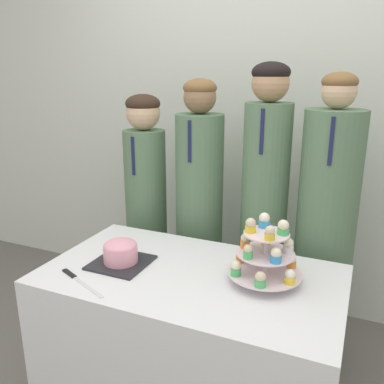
{
  "coord_description": "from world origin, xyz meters",
  "views": [
    {
      "loc": [
        0.64,
        -1.08,
        1.56
      ],
      "look_at": [
        -0.01,
        0.4,
        1.08
      ],
      "focal_mm": 38.0,
      "sensor_mm": 36.0,
      "label": 1
    }
  ],
  "objects_px": {
    "student_0": "(146,214)",
    "round_cake": "(121,252)",
    "cake_knife": "(76,278)",
    "student_3": "(324,238)",
    "student_1": "(199,219)",
    "student_2": "(263,219)",
    "cupcake_stand": "(265,253)"
  },
  "relations": [
    {
      "from": "student_3",
      "to": "round_cake",
      "type": "bearing_deg",
      "value": -141.22
    },
    {
      "from": "student_0",
      "to": "round_cake",
      "type": "bearing_deg",
      "value": -69.65
    },
    {
      "from": "student_1",
      "to": "student_2",
      "type": "distance_m",
      "value": 0.38
    },
    {
      "from": "cake_knife",
      "to": "cupcake_stand",
      "type": "xyz_separation_m",
      "value": [
        0.73,
        0.29,
        0.13
      ]
    },
    {
      "from": "cupcake_stand",
      "to": "student_2",
      "type": "xyz_separation_m",
      "value": [
        -0.14,
        0.55,
        -0.06
      ]
    },
    {
      "from": "student_1",
      "to": "student_3",
      "type": "height_order",
      "value": "student_3"
    },
    {
      "from": "round_cake",
      "to": "student_1",
      "type": "relative_size",
      "value": 0.16
    },
    {
      "from": "student_1",
      "to": "cupcake_stand",
      "type": "bearing_deg",
      "value": -46.8
    },
    {
      "from": "cupcake_stand",
      "to": "student_1",
      "type": "relative_size",
      "value": 0.2
    },
    {
      "from": "student_1",
      "to": "student_3",
      "type": "relative_size",
      "value": 0.98
    },
    {
      "from": "cake_knife",
      "to": "student_0",
      "type": "xyz_separation_m",
      "value": [
        -0.15,
        0.85,
        -0.01
      ]
    },
    {
      "from": "student_3",
      "to": "student_1",
      "type": "bearing_deg",
      "value": -180.0
    },
    {
      "from": "cupcake_stand",
      "to": "student_1",
      "type": "bearing_deg",
      "value": 133.2
    },
    {
      "from": "round_cake",
      "to": "cupcake_stand",
      "type": "height_order",
      "value": "cupcake_stand"
    },
    {
      "from": "student_1",
      "to": "student_2",
      "type": "xyz_separation_m",
      "value": [
        0.38,
        -0.0,
        0.06
      ]
    },
    {
      "from": "round_cake",
      "to": "student_2",
      "type": "bearing_deg",
      "value": 53.18
    },
    {
      "from": "student_0",
      "to": "cake_knife",
      "type": "bearing_deg",
      "value": -80.27
    },
    {
      "from": "round_cake",
      "to": "student_2",
      "type": "distance_m",
      "value": 0.82
    },
    {
      "from": "round_cake",
      "to": "cupcake_stand",
      "type": "relative_size",
      "value": 0.8
    },
    {
      "from": "student_2",
      "to": "cake_knife",
      "type": "bearing_deg",
      "value": -124.59
    },
    {
      "from": "round_cake",
      "to": "cake_knife",
      "type": "distance_m",
      "value": 0.22
    },
    {
      "from": "cupcake_stand",
      "to": "student_3",
      "type": "xyz_separation_m",
      "value": [
        0.18,
        0.55,
        -0.12
      ]
    },
    {
      "from": "cupcake_stand",
      "to": "student_1",
      "type": "distance_m",
      "value": 0.77
    },
    {
      "from": "student_1",
      "to": "student_0",
      "type": "bearing_deg",
      "value": -180.0
    },
    {
      "from": "cupcake_stand",
      "to": "student_0",
      "type": "xyz_separation_m",
      "value": [
        -0.87,
        0.55,
        -0.14
      ]
    },
    {
      "from": "round_cake",
      "to": "cake_knife",
      "type": "bearing_deg",
      "value": -116.24
    },
    {
      "from": "cake_knife",
      "to": "student_1",
      "type": "height_order",
      "value": "student_1"
    },
    {
      "from": "cupcake_stand",
      "to": "student_2",
      "type": "bearing_deg",
      "value": 104.5
    },
    {
      "from": "student_0",
      "to": "student_1",
      "type": "distance_m",
      "value": 0.35
    },
    {
      "from": "cake_knife",
      "to": "student_1",
      "type": "distance_m",
      "value": 0.87
    },
    {
      "from": "cake_knife",
      "to": "student_1",
      "type": "xyz_separation_m",
      "value": [
        0.21,
        0.85,
        0.01
      ]
    },
    {
      "from": "round_cake",
      "to": "student_1",
      "type": "distance_m",
      "value": 0.66
    }
  ]
}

